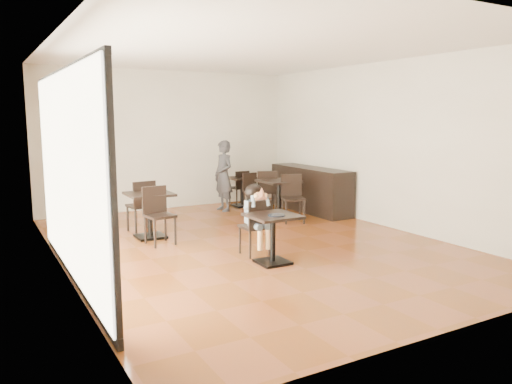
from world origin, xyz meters
TOP-DOWN VIEW (x-y plane):
  - floor at (0.00, 0.00)m, footprint 6.00×8.00m
  - ceiling at (0.00, 0.00)m, footprint 6.00×8.00m
  - wall_back at (0.00, 4.00)m, footprint 6.00×0.01m
  - wall_front at (0.00, -4.00)m, footprint 6.00×0.01m
  - wall_left at (-3.00, 0.00)m, footprint 0.01×8.00m
  - wall_right at (3.00, 0.00)m, footprint 0.01×8.00m
  - storefront_window at (-2.97, -0.50)m, footprint 0.04×4.50m
  - child_table at (-0.26, -1.10)m, footprint 0.69×0.69m
  - child_chair at (-0.26, -0.55)m, footprint 0.40×0.40m
  - child at (-0.26, -0.55)m, footprint 0.40×0.55m
  - plate at (-0.26, -1.20)m, footprint 0.25×0.25m
  - pizza_slice at (-0.26, -0.74)m, footprint 0.26×0.20m
  - adult_patron at (0.94, 3.01)m, footprint 0.43×0.62m
  - cafe_table_mid at (1.61, 1.70)m, footprint 0.99×0.99m
  - cafe_table_left at (-1.33, 1.33)m, footprint 0.85×0.85m
  - cafe_table_back at (1.59, 3.31)m, footprint 0.72×0.72m
  - chair_mid_a at (1.61, 2.25)m, footprint 0.56×0.56m
  - chair_mid_b at (1.61, 1.15)m, footprint 0.56×0.56m
  - chair_left_a at (-1.33, 1.88)m, footprint 0.49×0.49m
  - chair_left_b at (-1.33, 0.78)m, footprint 0.49×0.49m
  - chair_back_a at (1.59, 3.50)m, footprint 0.41×0.41m
  - chair_back_b at (1.59, 2.76)m, footprint 0.41×0.41m
  - service_counter at (2.65, 2.00)m, footprint 0.60×2.40m

SIDE VIEW (x-z plane):
  - floor at x=0.00m, z-range -0.01..0.01m
  - cafe_table_back at x=1.59m, z-range 0.00..0.70m
  - child_table at x=-0.26m, z-range 0.00..0.73m
  - cafe_table_mid at x=1.61m, z-range 0.00..0.81m
  - cafe_table_left at x=-1.33m, z-range 0.00..0.81m
  - chair_back_a at x=1.59m, z-range 0.00..0.85m
  - chair_back_b at x=1.59m, z-range 0.00..0.85m
  - child_chair at x=-0.26m, z-range 0.00..0.88m
  - chair_mid_a at x=1.61m, z-range 0.00..0.97m
  - chair_mid_b at x=1.61m, z-range 0.00..0.97m
  - chair_left_a at x=-1.33m, z-range 0.00..0.97m
  - chair_left_b at x=-1.33m, z-range 0.00..0.97m
  - service_counter at x=2.65m, z-range 0.00..1.00m
  - child at x=-0.26m, z-range 0.00..1.11m
  - plate at x=-0.26m, z-range 0.73..0.75m
  - adult_patron at x=0.94m, z-range 0.00..1.61m
  - pizza_slice at x=-0.26m, z-range 0.93..0.99m
  - storefront_window at x=-2.97m, z-range 0.10..2.70m
  - wall_back at x=0.00m, z-range 0.00..3.20m
  - wall_front at x=0.00m, z-range 0.00..3.20m
  - wall_left at x=-3.00m, z-range 0.00..3.20m
  - wall_right at x=3.00m, z-range 0.00..3.20m
  - ceiling at x=0.00m, z-range 3.20..3.21m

